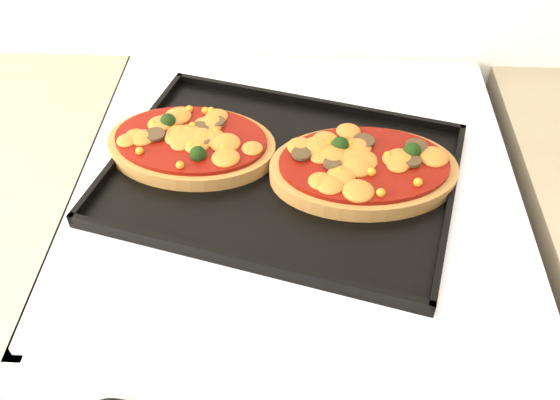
# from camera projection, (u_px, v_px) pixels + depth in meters

# --- Properties ---
(stove) EXTENTS (0.60, 0.60, 0.91)m
(stove) POSITION_uv_depth(u_px,v_px,m) (292.00, 354.00, 1.16)
(stove) COLOR white
(stove) RESTS_ON floor
(baking_tray) EXTENTS (0.52, 0.43, 0.02)m
(baking_tray) POSITION_uv_depth(u_px,v_px,m) (282.00, 173.00, 0.83)
(baking_tray) COLOR black
(baking_tray) RESTS_ON stove
(pizza_left) EXTENTS (0.25, 0.18, 0.03)m
(pizza_left) POSITION_uv_depth(u_px,v_px,m) (191.00, 143.00, 0.85)
(pizza_left) COLOR #A96D3A
(pizza_left) RESTS_ON baking_tray
(pizza_right) EXTENTS (0.26, 0.18, 0.04)m
(pizza_right) POSITION_uv_depth(u_px,v_px,m) (364.00, 167.00, 0.81)
(pizza_right) COLOR #A96D3A
(pizza_right) RESTS_ON baking_tray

